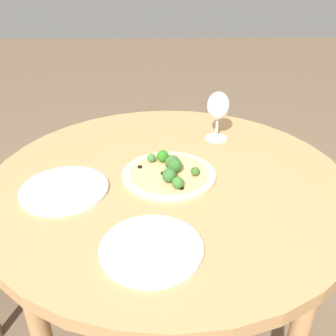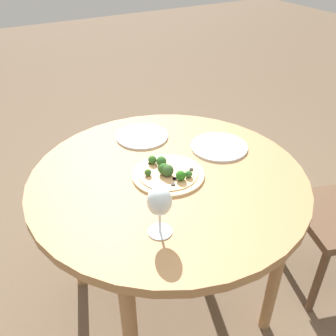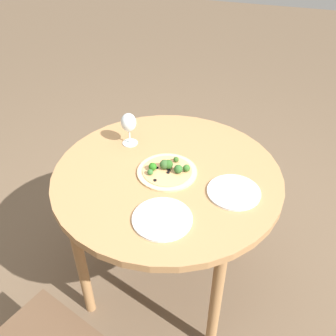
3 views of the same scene
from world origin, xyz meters
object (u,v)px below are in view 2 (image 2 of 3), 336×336
(plate_far, at_px, (219,147))
(pizza, at_px, (167,172))
(wine_glass, at_px, (160,203))
(plate_near, at_px, (142,136))

(plate_far, bearing_deg, pizza, -166.73)
(wine_glass, height_order, plate_far, wine_glass)
(plate_near, relative_size, plate_far, 0.96)
(plate_near, bearing_deg, plate_far, -44.70)
(plate_far, bearing_deg, plate_near, 135.30)
(pizza, relative_size, plate_far, 1.14)
(plate_near, bearing_deg, pizza, -98.26)
(pizza, height_order, plate_near, pizza)
(plate_near, height_order, plate_far, same)
(wine_glass, bearing_deg, pizza, 56.41)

